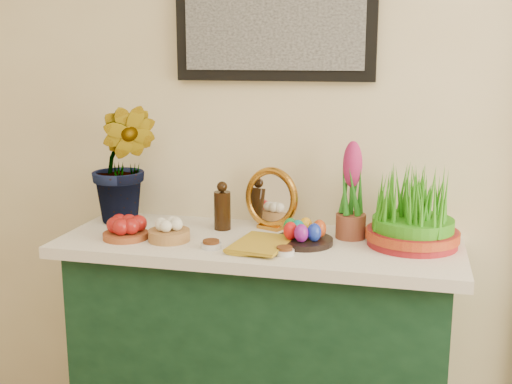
# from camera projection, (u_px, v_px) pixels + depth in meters

# --- Properties ---
(sideboard) EXTENTS (1.30, 0.45, 0.85)m
(sideboard) POSITION_uv_depth(u_px,v_px,m) (259.00, 360.00, 2.36)
(sideboard) COLOR #163E25
(sideboard) RESTS_ON ground
(tablecloth) EXTENTS (1.40, 0.55, 0.04)m
(tablecloth) POSITION_uv_depth(u_px,v_px,m) (259.00, 244.00, 2.26)
(tablecloth) COLOR white
(tablecloth) RESTS_ON sideboard
(hyacinth_green) EXTENTS (0.32, 0.28, 0.60)m
(hyacinth_green) POSITION_uv_depth(u_px,v_px,m) (123.00, 145.00, 2.42)
(hyacinth_green) COLOR #22781B
(hyacinth_green) RESTS_ON tablecloth
(apple_bowl) EXTENTS (0.21, 0.21, 0.08)m
(apple_bowl) POSITION_uv_depth(u_px,v_px,m) (125.00, 229.00, 2.26)
(apple_bowl) COLOR brown
(apple_bowl) RESTS_ON tablecloth
(garlic_basket) EXTENTS (0.18, 0.18, 0.08)m
(garlic_basket) POSITION_uv_depth(u_px,v_px,m) (169.00, 231.00, 2.23)
(garlic_basket) COLOR #AB7745
(garlic_basket) RESTS_ON tablecloth
(vinegar_cruet) EXTENTS (0.06, 0.06, 0.18)m
(vinegar_cruet) POSITION_uv_depth(u_px,v_px,m) (222.00, 208.00, 2.37)
(vinegar_cruet) COLOR black
(vinegar_cruet) RESTS_ON tablecloth
(mirror) EXTENTS (0.23, 0.13, 0.23)m
(mirror) POSITION_uv_depth(u_px,v_px,m) (271.00, 199.00, 2.38)
(mirror) COLOR #C48228
(mirror) RESTS_ON tablecloth
(book) EXTENTS (0.19, 0.25, 0.03)m
(book) POSITION_uv_depth(u_px,v_px,m) (237.00, 241.00, 2.18)
(book) COLOR #BA9420
(book) RESTS_ON tablecloth
(spice_dish_left) EXTENTS (0.07, 0.07, 0.03)m
(spice_dish_left) POSITION_uv_depth(u_px,v_px,m) (211.00, 245.00, 2.15)
(spice_dish_left) COLOR silver
(spice_dish_left) RESTS_ON tablecloth
(spice_dish_right) EXTENTS (0.07, 0.07, 0.03)m
(spice_dish_right) POSITION_uv_depth(u_px,v_px,m) (284.00, 251.00, 2.08)
(spice_dish_right) COLOR silver
(spice_dish_right) RESTS_ON tablecloth
(egg_plate) EXTENTS (0.25, 0.25, 0.08)m
(egg_plate) POSITION_uv_depth(u_px,v_px,m) (303.00, 235.00, 2.19)
(egg_plate) COLOR black
(egg_plate) RESTS_ON tablecloth
(hyacinth_pink) EXTENTS (0.11, 0.11, 0.35)m
(hyacinth_pink) POSITION_uv_depth(u_px,v_px,m) (352.00, 195.00, 2.24)
(hyacinth_pink) COLOR brown
(hyacinth_pink) RESTS_ON tablecloth
(wheatgrass_sabzeh) EXTENTS (0.31, 0.31, 0.26)m
(wheatgrass_sabzeh) POSITION_uv_depth(u_px,v_px,m) (413.00, 213.00, 2.16)
(wheatgrass_sabzeh) COLOR maroon
(wheatgrass_sabzeh) RESTS_ON tablecloth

